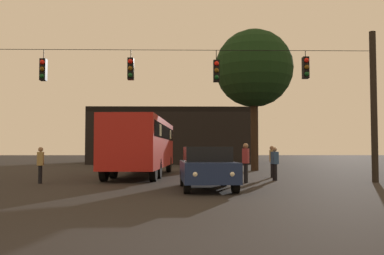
# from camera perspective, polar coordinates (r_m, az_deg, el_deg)

# --- Properties ---
(ground_plane) EXTENTS (168.00, 168.00, 0.00)m
(ground_plane) POSITION_cam_1_polar(r_m,az_deg,el_deg) (30.77, -2.30, -5.57)
(ground_plane) COLOR black
(ground_plane) RESTS_ON ground
(overhead_signal_span) EXTENTS (18.22, 0.44, 6.64)m
(overhead_signal_span) POSITION_cam_1_polar(r_m,az_deg,el_deg) (18.96, -2.82, 4.26)
(overhead_signal_span) COLOR black
(overhead_signal_span) RESTS_ON ground
(city_bus) EXTENTS (3.06, 11.11, 3.00)m
(city_bus) POSITION_cam_1_polar(r_m,az_deg,el_deg) (23.84, -6.51, -1.84)
(city_bus) COLOR #B21E19
(city_bus) RESTS_ON ground
(car_near_right) EXTENTS (1.99, 4.40, 1.52)m
(car_near_right) POSITION_cam_1_polar(r_m,az_deg,el_deg) (15.66, 1.96, -5.20)
(car_near_right) COLOR navy
(car_near_right) RESTS_ON ground
(pedestrian_crossing_left) EXTENTS (0.32, 0.41, 1.53)m
(pedestrian_crossing_left) POSITION_cam_1_polar(r_m,az_deg,el_deg) (20.47, 10.78, -4.45)
(pedestrian_crossing_left) COLOR black
(pedestrian_crossing_left) RESTS_ON ground
(pedestrian_crossing_center) EXTENTS (0.29, 0.39, 1.62)m
(pedestrian_crossing_center) POSITION_cam_1_polar(r_m,az_deg,el_deg) (22.67, 10.42, -4.17)
(pedestrian_crossing_center) COLOR black
(pedestrian_crossing_center) RESTS_ON ground
(pedestrian_crossing_right) EXTENTS (0.35, 0.42, 1.70)m
(pedestrian_crossing_right) POSITION_cam_1_polar(r_m,az_deg,el_deg) (18.76, 7.06, -4.30)
(pedestrian_crossing_right) COLOR black
(pedestrian_crossing_right) RESTS_ON ground
(pedestrian_near_bus) EXTENTS (0.30, 0.40, 1.53)m
(pedestrian_near_bus) POSITION_cam_1_polar(r_m,az_deg,el_deg) (19.42, -19.24, -4.43)
(pedestrian_near_bus) COLOR black
(pedestrian_near_bus) RESTS_ON ground
(corner_building) EXTENTS (15.87, 13.77, 5.57)m
(corner_building) POSITION_cam_1_polar(r_m,az_deg,el_deg) (48.47, -2.82, -1.31)
(corner_building) COLOR black
(corner_building) RESTS_ON ground
(tree_left_silhouette) EXTENTS (5.34, 5.34, 9.70)m
(tree_left_silhouette) POSITION_cam_1_polar(r_m,az_deg,el_deg) (30.48, 8.12, 7.62)
(tree_left_silhouette) COLOR #2D2116
(tree_left_silhouette) RESTS_ON ground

